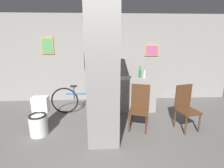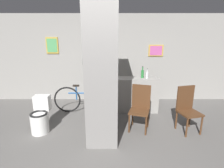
% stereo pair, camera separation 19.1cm
% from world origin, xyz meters
% --- Properties ---
extents(ground_plane, '(14.00, 14.00, 0.00)m').
position_xyz_m(ground_plane, '(0.00, 0.00, 0.00)').
color(ground_plane, '#5B5956').
extents(wall_back, '(8.00, 0.09, 2.60)m').
position_xyz_m(wall_back, '(-0.00, 2.63, 1.30)').
color(wall_back, gray).
rests_on(wall_back, ground_plane).
extents(pillar_center, '(0.59, 1.13, 2.60)m').
position_xyz_m(pillar_center, '(-0.00, 0.56, 1.30)').
color(pillar_center, gray).
rests_on(pillar_center, ground_plane).
extents(counter_shelf, '(1.47, 0.44, 0.91)m').
position_xyz_m(counter_shelf, '(0.66, 1.72, 0.45)').
color(counter_shelf, gray).
rests_on(counter_shelf, ground_plane).
extents(toilet, '(0.36, 0.52, 0.74)m').
position_xyz_m(toilet, '(-1.33, 0.63, 0.32)').
color(toilet, silver).
rests_on(toilet, ground_plane).
extents(chair_near_pillar, '(0.50, 0.50, 0.96)m').
position_xyz_m(chair_near_pillar, '(0.78, 0.76, 0.52)').
color(chair_near_pillar, '#4C2D19').
rests_on(chair_near_pillar, ground_plane).
extents(chair_by_doorway, '(0.49, 0.49, 0.96)m').
position_xyz_m(chair_by_doorway, '(1.77, 0.68, 0.52)').
color(chair_by_doorway, '#4C2D19').
rests_on(chair_by_doorway, ground_plane).
extents(bicycle, '(1.69, 0.42, 0.75)m').
position_xyz_m(bicycle, '(-0.50, 1.60, 0.36)').
color(bicycle, black).
rests_on(bicycle, ground_plane).
extents(bottle_tall, '(0.07, 0.07, 0.31)m').
position_xyz_m(bottle_tall, '(0.98, 1.75, 1.02)').
color(bottle_tall, '#267233').
rests_on(bottle_tall, counter_shelf).
extents(bottle_short, '(0.06, 0.06, 0.26)m').
position_xyz_m(bottle_short, '(1.09, 1.68, 1.00)').
color(bottle_short, silver).
rests_on(bottle_short, counter_shelf).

